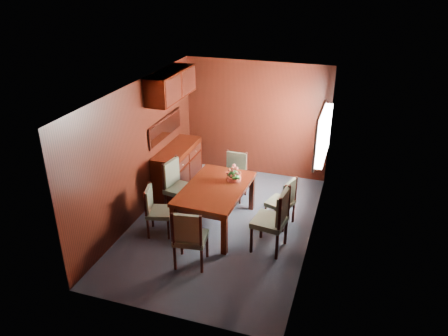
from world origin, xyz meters
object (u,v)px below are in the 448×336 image
(dining_table, at_px, (215,192))
(flower_centerpiece, at_px, (234,174))
(sideboard, at_px, (178,169))
(chair_head, at_px, (189,236))
(chair_left_near, at_px, (155,208))
(chair_right_near, at_px, (275,217))

(dining_table, relative_size, flower_centerpiece, 6.28)
(sideboard, relative_size, flower_centerpiece, 5.44)
(dining_table, height_order, chair_head, chair_head)
(sideboard, distance_m, chair_left_near, 1.58)
(dining_table, bearing_deg, chair_left_near, -145.62)
(sideboard, bearing_deg, chair_right_near, -32.17)
(sideboard, xyz_separation_m, dining_table, (1.14, -1.02, 0.19))
(dining_table, relative_size, chair_left_near, 1.87)
(chair_right_near, bearing_deg, sideboard, 64.81)
(chair_right_near, xyz_separation_m, flower_centerpiece, (-0.88, 0.73, 0.27))
(sideboard, xyz_separation_m, chair_head, (1.15, -2.22, 0.09))
(chair_right_near, bearing_deg, chair_left_near, 101.29)
(sideboard, bearing_deg, chair_left_near, -80.04)
(chair_right_near, relative_size, flower_centerpiece, 4.15)
(chair_head, relative_size, flower_centerpiece, 3.80)
(dining_table, xyz_separation_m, chair_left_near, (-0.86, -0.54, -0.16))
(chair_left_near, bearing_deg, chair_right_near, 79.46)
(sideboard, xyz_separation_m, chair_left_near, (0.27, -1.56, 0.03))
(chair_left_near, distance_m, chair_right_near, 1.98)
(chair_left_near, xyz_separation_m, chair_head, (0.88, -0.66, 0.06))
(sideboard, distance_m, chair_right_near, 2.65)
(chair_head, bearing_deg, flower_centerpiece, 74.02)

